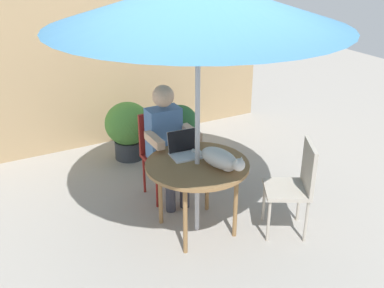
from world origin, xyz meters
name	(u,v)px	position (x,y,z in m)	size (l,w,h in m)	color
ground_plane	(197,229)	(0.00, 0.00, 0.00)	(14.00, 14.00, 0.00)	gray
fence_back	(108,70)	(0.00, 2.40, 0.99)	(4.56, 0.08, 1.97)	tan
patio_table	(197,170)	(0.00, 0.00, 0.65)	(0.94, 0.94, 0.71)	olive
patio_umbrella	(198,3)	(0.00, 0.00, 2.10)	(2.42, 2.42, 2.28)	#B7B7BC
chair_occupied	(161,148)	(0.00, 0.80, 0.54)	(0.40, 0.40, 0.91)	maroon
chair_empty	(297,181)	(0.79, -0.45, 0.54)	(0.54, 0.54, 0.91)	#B2A899
person_seated	(167,138)	(0.00, 0.64, 0.71)	(0.48, 0.48, 1.25)	#4C72A5
laptop	(185,148)	(-0.01, 0.22, 0.77)	(0.32, 0.27, 0.21)	silver
cat	(221,159)	(0.14, -0.17, 0.79)	(0.29, 0.65, 0.17)	silver
potted_plant_near_fence	(180,134)	(0.48, 1.29, 0.41)	(0.43, 0.43, 0.77)	#33383D
potted_plant_by_chair	(128,127)	(-0.01, 1.77, 0.41)	(0.56, 0.56, 0.73)	#33383D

